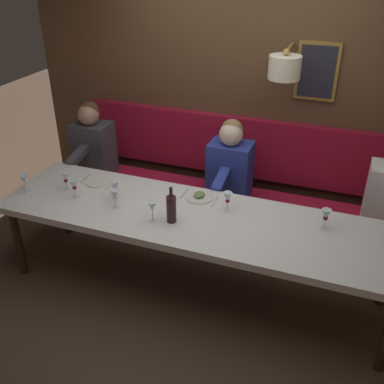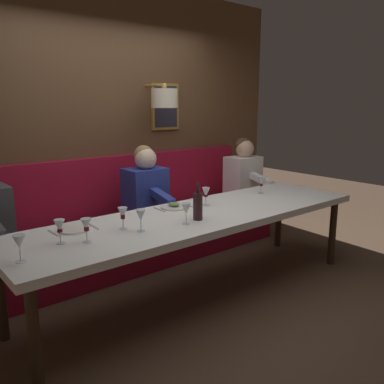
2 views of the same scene
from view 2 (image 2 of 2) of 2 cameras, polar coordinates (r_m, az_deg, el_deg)
ground_plane at (r=3.68m, az=0.95°, el=-14.20°), size 12.00×12.00×0.00m
dining_table at (r=3.43m, az=1.00°, el=-3.92°), size 0.90×3.24×0.74m
banquette_bench at (r=4.25m, az=-6.90°, el=-7.22°), size 0.52×3.44×0.45m
back_wall_panel at (r=4.51m, az=-11.17°, el=8.53°), size 0.59×4.64×2.90m
diner_nearest at (r=5.01m, az=7.28°, el=2.77°), size 0.60×0.40×0.79m
diner_near at (r=4.11m, az=-6.58°, el=0.65°), size 0.60×0.40×0.79m
place_setting_0 at (r=3.08m, az=-16.33°, el=-5.06°), size 0.24×0.31×0.01m
place_setting_1 at (r=3.58m, az=-2.56°, el=-2.02°), size 0.24×0.31×0.05m
wine_glass_0 at (r=3.00m, az=-9.77°, el=-3.07°), size 0.07×0.07×0.16m
wine_glass_1 at (r=3.65m, az=1.98°, el=-0.12°), size 0.07×0.07×0.16m
wine_glass_2 at (r=4.19m, az=9.77°, el=1.34°), size 0.07×0.07×0.16m
wine_glass_3 at (r=2.79m, az=-18.21°, el=-4.68°), size 0.07×0.07×0.16m
wine_glass_4 at (r=3.08m, az=-0.83°, el=-2.46°), size 0.07×0.07×0.16m
wine_glass_5 at (r=2.77m, az=-14.73°, el=-4.61°), size 0.07×0.07×0.16m
wine_glass_6 at (r=2.93m, az=-7.27°, el=-3.35°), size 0.07×0.07×0.16m
wine_glass_7 at (r=2.56m, az=-23.26°, el=-6.62°), size 0.07×0.07×0.16m
wine_bottle at (r=3.19m, az=0.83°, el=-1.93°), size 0.08×0.08×0.30m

